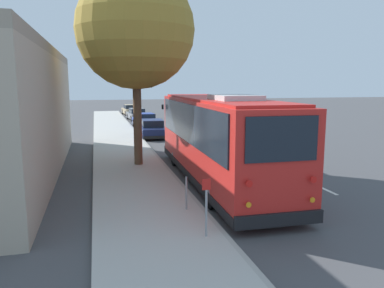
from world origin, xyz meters
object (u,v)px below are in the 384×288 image
(shuttle_bus, at_px, (217,135))
(sign_post_near, at_px, (206,207))
(parked_sedan_gray, at_px, (137,115))
(sign_post_far, at_px, (186,193))
(parked_sedan_tan, at_px, (131,110))
(street_tree, at_px, (135,22))
(parked_sedan_blue, at_px, (145,121))
(parked_sedan_navy, at_px, (152,129))

(shuttle_bus, distance_m, sign_post_near, 5.95)
(parked_sedan_gray, height_order, sign_post_near, sign_post_near)
(sign_post_far, bearing_deg, parked_sedan_tan, -2.68)
(street_tree, xyz_separation_m, sign_post_far, (-7.00, -0.68, -6.02))
(parked_sedan_gray, xyz_separation_m, parked_sedan_tan, (7.22, 0.01, 0.01))
(parked_sedan_tan, relative_size, sign_post_far, 4.29)
(parked_sedan_tan, bearing_deg, shuttle_bus, 176.49)
(parked_sedan_blue, xyz_separation_m, street_tree, (-15.74, 2.37, 6.07))
(sign_post_near, xyz_separation_m, sign_post_far, (2.10, 0.00, -0.25))
(sign_post_near, bearing_deg, parked_sedan_navy, -4.44)
(parked_sedan_blue, relative_size, parked_sedan_gray, 1.04)
(sign_post_far, bearing_deg, shuttle_bus, -31.64)
(parked_sedan_navy, height_order, parked_sedan_blue, parked_sedan_blue)
(parked_sedan_gray, bearing_deg, parked_sedan_navy, 174.47)
(shuttle_bus, height_order, parked_sedan_navy, shuttle_bus)
(parked_sedan_navy, relative_size, sign_post_near, 3.06)
(shuttle_bus, relative_size, parked_sedan_navy, 2.52)
(shuttle_bus, xyz_separation_m, sign_post_near, (-5.49, 2.09, -0.99))
(shuttle_bus, distance_m, parked_sedan_tan, 33.93)
(parked_sedan_navy, bearing_deg, street_tree, 170.79)
(street_tree, bearing_deg, parked_sedan_tan, -4.57)
(shuttle_bus, bearing_deg, parked_sedan_blue, 2.51)
(shuttle_bus, xyz_separation_m, street_tree, (3.61, 2.77, 4.78))
(parked_sedan_gray, height_order, parked_sedan_tan, parked_sedan_tan)
(shuttle_bus, bearing_deg, sign_post_far, 149.70)
(parked_sedan_tan, relative_size, sign_post_near, 2.96)
(parked_sedan_navy, distance_m, parked_sedan_tan, 20.55)
(parked_sedan_gray, relative_size, sign_post_far, 4.24)
(street_tree, height_order, sign_post_far, street_tree)
(sign_post_near, bearing_deg, parked_sedan_gray, -3.12)
(parked_sedan_navy, relative_size, parked_sedan_tan, 1.03)
(sign_post_far, bearing_deg, street_tree, 5.53)
(parked_sedan_tan, xyz_separation_m, street_tree, (-30.30, 2.42, 6.08))
(parked_sedan_gray, relative_size, street_tree, 0.45)
(parked_sedan_navy, bearing_deg, shuttle_bus, -174.13)
(parked_sedan_tan, bearing_deg, parked_sedan_gray, 175.98)
(parked_sedan_blue, height_order, sign_post_far, parked_sedan_blue)
(parked_sedan_navy, relative_size, parked_sedan_blue, 1.01)
(parked_sedan_navy, height_order, street_tree, street_tree)
(parked_sedan_tan, xyz_separation_m, sign_post_near, (-39.39, 1.75, 0.31))
(parked_sedan_navy, bearing_deg, sign_post_near, 178.74)
(parked_sedan_navy, bearing_deg, parked_sedan_gray, 1.94)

